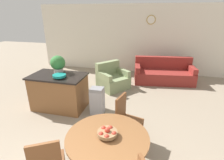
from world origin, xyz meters
TOP-DOWN VIEW (x-y plane):
  - wall_back at (0.00, 6.33)m, footprint 8.00×0.09m
  - dining_table at (0.38, 1.05)m, footprint 1.20×1.20m
  - dining_chair_far_side at (0.52, 1.87)m, footprint 0.51×0.51m
  - fruit_bowl at (0.38, 1.05)m, footprint 0.29×0.29m
  - kitchen_island at (-1.37, 2.76)m, footprint 1.37×0.84m
  - teal_bowl at (-1.23, 2.62)m, footprint 0.31×0.31m
  - potted_plant at (-1.45, 2.97)m, footprint 0.38×0.38m
  - trash_bin at (-0.33, 2.72)m, footprint 0.32×0.27m
  - couch at (1.32, 5.34)m, footprint 2.15×1.17m
  - armchair at (-0.35, 4.36)m, footprint 1.18×1.19m

SIDE VIEW (x-z plane):
  - armchair at x=-0.35m, z-range -0.14..0.71m
  - couch at x=1.32m, z-range -0.14..0.72m
  - trash_bin at x=-0.33m, z-range 0.00..0.68m
  - kitchen_island at x=-1.37m, z-range 0.00..0.91m
  - dining_chair_far_side at x=0.52m, z-range 0.05..1.01m
  - dining_table at x=0.38m, z-range 0.20..0.93m
  - fruit_bowl at x=0.38m, z-range 0.72..0.86m
  - teal_bowl at x=-1.23m, z-range 0.92..1.00m
  - potted_plant at x=-1.45m, z-range 0.92..1.37m
  - wall_back at x=0.00m, z-range 0.00..2.70m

